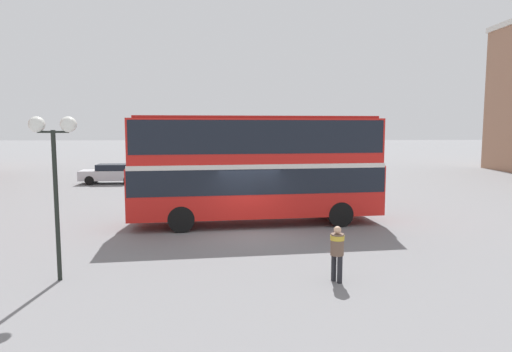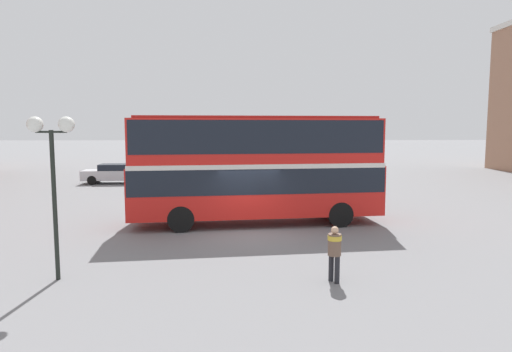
{
  "view_description": "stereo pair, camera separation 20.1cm",
  "coord_description": "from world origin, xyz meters",
  "px_view_note": "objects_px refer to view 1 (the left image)",
  "views": [
    {
      "loc": [
        -0.48,
        -17.77,
        4.29
      ],
      "look_at": [
        0.32,
        1.93,
        2.12
      ],
      "focal_mm": 32.0,
      "sensor_mm": 36.0,
      "label": 1
    },
    {
      "loc": [
        -0.28,
        -17.78,
        4.29
      ],
      "look_at": [
        0.32,
        1.93,
        2.12
      ],
      "focal_mm": 32.0,
      "sensor_mm": 36.0,
      "label": 2
    }
  ],
  "objects_px": {
    "parked_car_kerb_far": "(112,173)",
    "pedestrian_foreground": "(337,248)",
    "double_decker_bus": "(256,163)",
    "street_lamp_twin_globe": "(54,147)",
    "parked_car_kerb_near": "(273,179)"
  },
  "relations": [
    {
      "from": "parked_car_kerb_near",
      "to": "street_lamp_twin_globe",
      "type": "bearing_deg",
      "value": 63.52
    },
    {
      "from": "double_decker_bus",
      "to": "pedestrian_foreground",
      "type": "distance_m",
      "value": 8.04
    },
    {
      "from": "street_lamp_twin_globe",
      "to": "pedestrian_foreground",
      "type": "bearing_deg",
      "value": -3.39
    },
    {
      "from": "parked_car_kerb_near",
      "to": "pedestrian_foreground",
      "type": "bearing_deg",
      "value": 87.2
    },
    {
      "from": "pedestrian_foreground",
      "to": "parked_car_kerb_far",
      "type": "distance_m",
      "value": 25.23
    },
    {
      "from": "double_decker_bus",
      "to": "parked_car_kerb_far",
      "type": "bearing_deg",
      "value": 118.62
    },
    {
      "from": "double_decker_bus",
      "to": "parked_car_kerb_near",
      "type": "distance_m",
      "value": 10.83
    },
    {
      "from": "parked_car_kerb_far",
      "to": "pedestrian_foreground",
      "type": "bearing_deg",
      "value": 116.06
    },
    {
      "from": "street_lamp_twin_globe",
      "to": "parked_car_kerb_near",
      "type": "bearing_deg",
      "value": 67.52
    },
    {
      "from": "double_decker_bus",
      "to": "parked_car_kerb_near",
      "type": "height_order",
      "value": "double_decker_bus"
    },
    {
      "from": "parked_car_kerb_far",
      "to": "double_decker_bus",
      "type": "bearing_deg",
      "value": 122.43
    },
    {
      "from": "double_decker_bus",
      "to": "pedestrian_foreground",
      "type": "xyz_separation_m",
      "value": [
        1.92,
        -7.6,
        -1.74
      ]
    },
    {
      "from": "double_decker_bus",
      "to": "street_lamp_twin_globe",
      "type": "xyz_separation_m",
      "value": [
        -5.78,
        -7.15,
        1.02
      ]
    },
    {
      "from": "pedestrian_foreground",
      "to": "street_lamp_twin_globe",
      "type": "relative_size",
      "value": 0.34
    },
    {
      "from": "double_decker_bus",
      "to": "street_lamp_twin_globe",
      "type": "distance_m",
      "value": 9.25
    }
  ]
}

